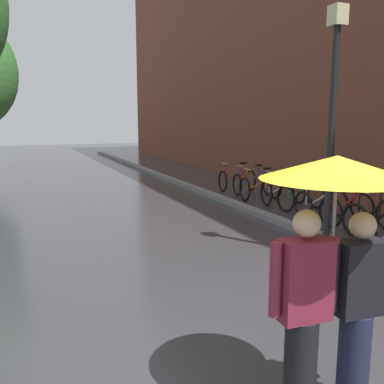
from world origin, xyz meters
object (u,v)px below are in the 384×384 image
Objects in this scene: parked_bicycle_7 at (252,183)px; parked_bicycle_8 at (237,180)px; parked_bicycle_2 at (347,208)px; street_lamp_post at (332,115)px; parked_bicycle_1 at (373,217)px; couple_under_umbrella at (333,244)px; parked_bicycle_6 at (260,187)px; parked_bicycle_5 at (283,191)px; parked_bicycle_4 at (301,196)px; parked_bicycle_3 at (321,203)px.

parked_bicycle_7 is 0.83m from parked_bicycle_8.
parked_bicycle_2 is 3.28m from street_lamp_post.
couple_under_umbrella is at bearing -138.31° from parked_bicycle_1.
parked_bicycle_6 is (-0.21, 3.38, 0.00)m from parked_bicycle_2.
parked_bicycle_7 is at bearing 89.93° from parked_bicycle_5.
parked_bicycle_2 and parked_bicycle_5 have the same top height.
parked_bicycle_4 and parked_bicycle_8 have the same top height.
parked_bicycle_5 is (0.11, 3.39, 0.00)m from parked_bicycle_1.
street_lamp_post is at bearing -109.04° from parked_bicycle_6.
parked_bicycle_3 is 0.96× the size of parked_bicycle_4.
parked_bicycle_4 is 4.40m from street_lamp_post.
street_lamp_post is (2.69, 3.26, 1.02)m from couple_under_umbrella.
parked_bicycle_8 is 7.25m from street_lamp_post.
parked_bicycle_1 and parked_bicycle_7 have the same top height.
street_lamp_post is (-1.85, -0.79, 2.07)m from parked_bicycle_1.
parked_bicycle_4 is 3.35m from parked_bicycle_8.
couple_under_umbrella reaches higher than parked_bicycle_5.
parked_bicycle_3 and parked_bicycle_6 have the same top height.
parked_bicycle_1 is at bearing -89.37° from parked_bicycle_3.
parked_bicycle_7 is (0.11, 5.08, 0.00)m from parked_bicycle_1.
parked_bicycle_2 is 5.06m from parked_bicycle_8.
couple_under_umbrella reaches higher than parked_bicycle_7.
parked_bicycle_3 is 3.47m from parked_bicycle_7.
couple_under_umbrella is 0.50× the size of street_lamp_post.
parked_bicycle_4 is (0.10, 2.56, 0.00)m from parked_bicycle_1.
parked_bicycle_4 is at bearing 87.69° from parked_bicycle_1.
parked_bicycle_6 is 0.53× the size of couple_under_umbrella.
parked_bicycle_3 is at bearing -90.30° from parked_bicycle_8.
street_lamp_post reaches higher than parked_bicycle_3.
couple_under_umbrella is at bearing -122.01° from parked_bicycle_5.
couple_under_umbrella is (-4.64, -6.61, 1.04)m from parked_bicycle_4.
couple_under_umbrella reaches higher than parked_bicycle_2.
street_lamp_post is at bearing -156.95° from parked_bicycle_1.
couple_under_umbrella reaches higher than parked_bicycle_1.
street_lamp_post is at bearing -108.47° from parked_bicycle_7.
parked_bicycle_3 is 7.32m from couple_under_umbrella.
parked_bicycle_6 is 5.70m from street_lamp_post.
parked_bicycle_2 and parked_bicycle_8 have the same top height.
parked_bicycle_4 and parked_bicycle_6 have the same top height.
parked_bicycle_6 and parked_bicycle_8 have the same top height.
parked_bicycle_4 and parked_bicycle_5 have the same top height.
parked_bicycle_7 is at bearing 74.97° from parked_bicycle_6.
parked_bicycle_2 and parked_bicycle_3 have the same top height.
parked_bicycle_5 is at bearing 86.04° from parked_bicycle_3.
parked_bicycle_3 is 0.26× the size of street_lamp_post.
parked_bicycle_1 is 4.23m from parked_bicycle_6.
parked_bicycle_5 is 0.55× the size of couple_under_umbrella.
parked_bicycle_1 is at bearing -91.21° from parked_bicycle_7.
parked_bicycle_1 is at bearing 23.05° from street_lamp_post.
parked_bicycle_1 is 0.99× the size of parked_bicycle_2.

